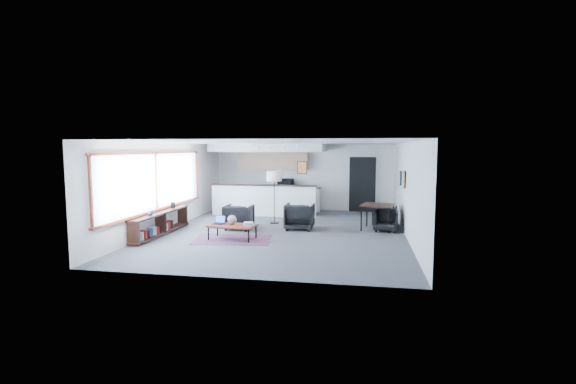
% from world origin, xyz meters
% --- Properties ---
extents(room, '(7.02, 9.02, 2.62)m').
position_xyz_m(room, '(0.00, 0.00, 1.30)').
color(room, '#4D4D50').
rests_on(room, ground).
extents(window, '(0.10, 5.95, 1.66)m').
position_xyz_m(window, '(-3.46, -0.90, 1.46)').
color(window, '#8CBFFF').
rests_on(window, room).
extents(console, '(0.35, 3.00, 0.80)m').
position_xyz_m(console, '(-3.30, -1.05, 0.33)').
color(console, black).
rests_on(console, floor).
extents(kitchenette, '(4.20, 1.96, 2.60)m').
position_xyz_m(kitchenette, '(-1.20, 3.71, 1.38)').
color(kitchenette, white).
rests_on(kitchenette, floor).
extents(doorway, '(1.10, 0.12, 2.15)m').
position_xyz_m(doorway, '(2.30, 4.42, 1.07)').
color(doorway, black).
rests_on(doorway, room).
extents(track_light, '(1.60, 0.07, 0.15)m').
position_xyz_m(track_light, '(-0.59, 2.20, 2.53)').
color(track_light, silver).
rests_on(track_light, room).
extents(wall_art_lower, '(0.03, 0.38, 0.48)m').
position_xyz_m(wall_art_lower, '(3.47, 0.40, 1.55)').
color(wall_art_lower, black).
rests_on(wall_art_lower, room).
extents(wall_art_upper, '(0.03, 0.34, 0.44)m').
position_xyz_m(wall_art_upper, '(3.47, 1.70, 1.50)').
color(wall_art_upper, black).
rests_on(wall_art_upper, room).
extents(kilim_rug, '(2.20, 1.65, 0.01)m').
position_xyz_m(kilim_rug, '(-1.11, -1.27, 0.01)').
color(kilim_rug, '#512B41').
rests_on(kilim_rug, floor).
extents(coffee_table, '(1.28, 0.77, 0.40)m').
position_xyz_m(coffee_table, '(-1.11, -1.27, 0.37)').
color(coffee_table, maroon).
rests_on(coffee_table, floor).
extents(laptop, '(0.34, 0.29, 0.22)m').
position_xyz_m(laptop, '(-1.50, -1.17, 0.46)').
color(laptop, black).
rests_on(laptop, coffee_table).
extents(ceramic_pot, '(0.25, 0.25, 0.25)m').
position_xyz_m(ceramic_pot, '(-1.13, -1.21, 0.52)').
color(ceramic_pot, gray).
rests_on(ceramic_pot, coffee_table).
extents(book_stack, '(0.31, 0.26, 0.09)m').
position_xyz_m(book_stack, '(-0.66, -1.26, 0.44)').
color(book_stack, silver).
rests_on(book_stack, coffee_table).
extents(coaster, '(0.13, 0.13, 0.01)m').
position_xyz_m(coaster, '(-0.99, -1.53, 0.40)').
color(coaster, '#E5590C').
rests_on(coaster, coffee_table).
extents(armchair_left, '(0.80, 0.75, 0.82)m').
position_xyz_m(armchair_left, '(-1.36, 0.14, 0.41)').
color(armchair_left, black).
rests_on(armchair_left, floor).
extents(armchair_right, '(0.83, 0.78, 0.86)m').
position_xyz_m(armchair_right, '(0.45, 0.45, 0.43)').
color(armchair_right, black).
rests_on(armchair_right, floor).
extents(floor_lamp, '(0.56, 0.56, 1.69)m').
position_xyz_m(floor_lamp, '(-0.51, 1.33, 1.47)').
color(floor_lamp, black).
rests_on(floor_lamp, floor).
extents(dining_table, '(1.08, 1.08, 0.77)m').
position_xyz_m(dining_table, '(2.76, 0.79, 0.70)').
color(dining_table, black).
rests_on(dining_table, floor).
extents(dining_chair_near, '(0.63, 0.60, 0.59)m').
position_xyz_m(dining_chair_near, '(3.00, 0.60, 0.29)').
color(dining_chair_near, black).
rests_on(dining_chair_near, floor).
extents(dining_chair_far, '(0.67, 0.64, 0.61)m').
position_xyz_m(dining_chair_far, '(3.00, 1.35, 0.31)').
color(dining_chair_far, black).
rests_on(dining_chair_far, floor).
extents(microwave, '(0.61, 0.38, 0.39)m').
position_xyz_m(microwave, '(-0.65, 4.15, 1.12)').
color(microwave, black).
rests_on(microwave, kitchenette).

